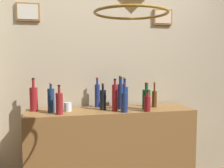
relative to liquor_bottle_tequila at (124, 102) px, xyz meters
The scene contains 15 objects.
panelled_rear_partition 0.54m from the liquor_bottle_tequila, 101.94° to the left, with size 3.44×0.15×2.81m.
bar_shelf_unit 0.66m from the liquor_bottle_tequila, 121.34° to the left, with size 1.59×0.42×1.08m, color olive.
liquor_bottle_tequila is the anchor object (origin of this frame).
liquor_bottle_whiskey 0.23m from the liquor_bottle_tequila, 138.08° to the left, with size 0.06×0.06×0.25m.
liquor_bottle_mezcal 0.58m from the liquor_bottle_tequila, behind, with size 0.06×0.06×0.26m.
liquor_bottle_rum 0.22m from the liquor_bottle_tequila, ahead, with size 0.06×0.06×0.20m.
liquor_bottle_brandy 0.26m from the liquor_bottle_tequila, 74.30° to the left, with size 0.07×0.07×0.30m.
liquor_bottle_bourbon 0.37m from the liquor_bottle_tequila, 122.73° to the left, with size 0.05×0.05×0.30m.
liquor_bottle_port 0.11m from the liquor_bottle_tequila, 132.98° to the left, with size 0.05×0.05×0.30m.
liquor_bottle_amaro 0.17m from the liquor_bottle_tequila, 87.49° to the left, with size 0.08×0.08×0.32m.
liquor_bottle_sherry 0.41m from the liquor_bottle_tequila, 26.68° to the left, with size 0.05×0.05×0.26m.
liquor_bottle_rye 0.84m from the liquor_bottle_tequila, 163.71° to the left, with size 0.07×0.07×0.31m.
liquor_bottle_gin 0.66m from the liquor_bottle_tequila, 167.36° to the left, with size 0.06×0.06×0.27m.
liquor_bottle_vermouth 0.25m from the liquor_bottle_tequila, 17.70° to the left, with size 0.08×0.08×0.26m.
glass_tumbler_rocks 0.53m from the liquor_bottle_tequila, 162.21° to the left, with size 0.07×0.07×0.08m.
Camera 1 is at (-0.53, -1.59, 1.56)m, focal length 41.67 mm.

